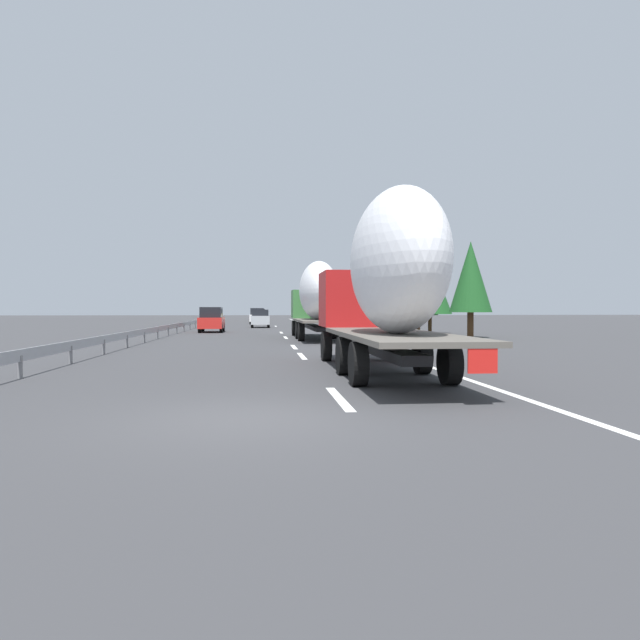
# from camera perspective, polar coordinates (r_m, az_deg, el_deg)

# --- Properties ---
(ground_plane) EXTENTS (260.00, 260.00, 0.00)m
(ground_plane) POSITION_cam_1_polar(r_m,az_deg,el_deg) (49.78, -6.02, -1.03)
(ground_plane) COLOR #38383A
(lane_stripe_0) EXTENTS (3.20, 0.20, 0.01)m
(lane_stripe_0) POSITION_cam_1_polar(r_m,az_deg,el_deg) (11.99, 1.86, -7.58)
(lane_stripe_0) COLOR white
(lane_stripe_0) RESTS_ON ground_plane
(lane_stripe_1) EXTENTS (3.20, 0.20, 0.01)m
(lane_stripe_1) POSITION_cam_1_polar(r_m,az_deg,el_deg) (22.64, -1.76, -3.51)
(lane_stripe_1) COLOR white
(lane_stripe_1) RESTS_ON ground_plane
(lane_stripe_2) EXTENTS (3.20, 0.20, 0.01)m
(lane_stripe_2) POSITION_cam_1_polar(r_m,az_deg,el_deg) (28.08, -2.54, -2.62)
(lane_stripe_2) COLOR white
(lane_stripe_2) RESTS_ON ground_plane
(lane_stripe_3) EXTENTS (3.20, 0.20, 0.01)m
(lane_stripe_3) POSITION_cam_1_polar(r_m,az_deg,el_deg) (37.45, -3.34, -1.70)
(lane_stripe_3) COLOR white
(lane_stripe_3) RESTS_ON ground_plane
(lane_stripe_4) EXTENTS (3.20, 0.20, 0.01)m
(lane_stripe_4) POSITION_cam_1_polar(r_m,az_deg,el_deg) (45.47, -3.77, -1.22)
(lane_stripe_4) COLOR white
(lane_stripe_4) RESTS_ON ground_plane
(lane_stripe_5) EXTENTS (3.20, 0.20, 0.01)m
(lane_stripe_5) POSITION_cam_1_polar(r_m,az_deg,el_deg) (62.51, -4.31, -0.60)
(lane_stripe_5) COLOR white
(lane_stripe_5) RESTS_ON ground_plane
(edge_line_right) EXTENTS (110.00, 0.20, 0.01)m
(edge_line_right) POSITION_cam_1_polar(r_m,az_deg,el_deg) (55.03, -0.25, -0.82)
(edge_line_right) COLOR white
(edge_line_right) RESTS_ON ground_plane
(truck_lead) EXTENTS (12.73, 2.55, 4.62)m
(truck_lead) POSITION_cam_1_polar(r_m,az_deg,el_deg) (35.71, -0.34, 2.32)
(truck_lead) COLOR #387038
(truck_lead) RESTS_ON ground_plane
(truck_trailing) EXTENTS (12.27, 2.55, 4.79)m
(truck_trailing) POSITION_cam_1_polar(r_m,az_deg,el_deg) (16.02, 6.42, 3.94)
(truck_trailing) COLOR #B21919
(truck_trailing) RESTS_ON ground_plane
(car_white_van) EXTENTS (4.78, 1.81, 1.94)m
(car_white_van) POSITION_cam_1_polar(r_m,az_deg,el_deg) (71.92, -6.10, 0.38)
(car_white_van) COLOR white
(car_white_van) RESTS_ON ground_plane
(car_red_compact) EXTENTS (4.13, 1.85, 1.97)m
(car_red_compact) POSITION_cam_1_polar(r_m,az_deg,el_deg) (46.81, -10.45, 0.02)
(car_red_compact) COLOR red
(car_red_compact) RESTS_ON ground_plane
(car_silver_hatch) EXTENTS (4.16, 1.81, 1.77)m
(car_silver_hatch) POSITION_cam_1_polar(r_m,az_deg,el_deg) (58.35, -5.80, 0.16)
(car_silver_hatch) COLOR #ADB2B7
(car_silver_hatch) RESTS_ON ground_plane
(car_yellow_coupe) EXTENTS (4.70, 1.84, 1.88)m
(car_yellow_coupe) POSITION_cam_1_polar(r_m,az_deg,el_deg) (95.02, -5.86, 0.53)
(car_yellow_coupe) COLOR gold
(car_yellow_coupe) RESTS_ON ground_plane
(road_sign) EXTENTS (0.10, 0.90, 2.94)m
(road_sign) POSITION_cam_1_polar(r_m,az_deg,el_deg) (61.34, 0.30, 1.28)
(road_sign) COLOR gray
(road_sign) RESTS_ON ground_plane
(tree_0) EXTENTS (3.91, 3.91, 4.98)m
(tree_0) POSITION_cam_1_polar(r_m,az_deg,el_deg) (87.40, 2.17, 1.95)
(tree_0) COLOR #472D19
(tree_0) RESTS_ON ground_plane
(tree_1) EXTENTS (3.27, 3.27, 5.68)m
(tree_1) POSITION_cam_1_polar(r_m,az_deg,el_deg) (44.64, 10.60, 3.28)
(tree_1) COLOR #472D19
(tree_1) RESTS_ON ground_plane
(tree_2) EXTENTS (2.67, 2.67, 6.10)m
(tree_2) POSITION_cam_1_polar(r_m,az_deg,el_deg) (38.44, 14.37, 4.04)
(tree_2) COLOR #472D19
(tree_2) RESTS_ON ground_plane
(tree_3) EXTENTS (2.99, 2.99, 7.19)m
(tree_3) POSITION_cam_1_polar(r_m,az_deg,el_deg) (44.17, 9.46, 4.24)
(tree_3) COLOR #472D19
(tree_3) RESTS_ON ground_plane
(tree_4) EXTENTS (2.81, 2.81, 6.79)m
(tree_4) POSITION_cam_1_polar(r_m,az_deg,el_deg) (73.54, 2.20, 2.97)
(tree_4) COLOR #472D19
(tree_4) RESTS_ON ground_plane
(guardrail_median) EXTENTS (94.00, 0.10, 0.76)m
(guardrail_median) POSITION_cam_1_polar(r_m,az_deg,el_deg) (53.13, -12.49, -0.29)
(guardrail_median) COLOR #9EA0A5
(guardrail_median) RESTS_ON ground_plane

